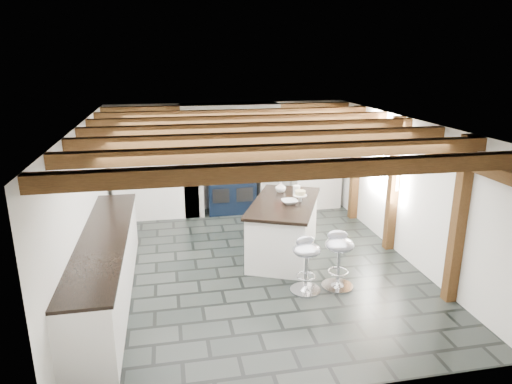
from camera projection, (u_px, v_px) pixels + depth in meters
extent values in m
plane|color=black|center=(255.00, 264.00, 7.37)|extent=(6.00, 6.00, 0.00)
plane|color=white|center=(228.00, 156.00, 9.86)|extent=(5.00, 0.00, 5.00)
plane|color=white|center=(85.00, 207.00, 6.58)|extent=(0.00, 6.00, 6.00)
plane|color=white|center=(404.00, 188.00, 7.50)|extent=(0.00, 6.00, 6.00)
plane|color=white|center=(255.00, 122.00, 6.71)|extent=(6.00, 6.00, 0.00)
cube|color=white|center=(192.00, 170.00, 9.49)|extent=(0.40, 0.60, 1.90)
cube|color=white|center=(267.00, 167.00, 9.78)|extent=(0.40, 0.60, 1.90)
cube|color=brown|center=(230.00, 119.00, 9.33)|extent=(2.10, 0.65, 0.18)
cube|color=white|center=(229.00, 111.00, 9.29)|extent=(2.00, 0.60, 0.31)
cube|color=black|center=(232.00, 118.00, 9.02)|extent=(1.00, 0.03, 0.22)
cube|color=silver|center=(232.00, 118.00, 9.00)|extent=(0.90, 0.01, 0.14)
cube|color=white|center=(145.00, 170.00, 9.30)|extent=(1.30, 0.58, 2.00)
cube|color=white|center=(316.00, 162.00, 9.97)|extent=(1.00, 0.58, 2.00)
cube|color=white|center=(106.00, 268.00, 6.27)|extent=(0.60, 3.80, 0.88)
cube|color=black|center=(103.00, 237.00, 6.14)|extent=(0.64, 3.80, 0.04)
cube|color=white|center=(181.00, 194.00, 9.59)|extent=(0.70, 0.60, 0.88)
cube|color=black|center=(180.00, 173.00, 9.45)|extent=(0.74, 0.64, 0.04)
cube|color=brown|center=(404.00, 140.00, 7.26)|extent=(0.15, 5.80, 0.14)
plane|color=white|center=(388.00, 156.00, 7.95)|extent=(0.00, 0.90, 0.90)
cube|color=brown|center=(307.00, 170.00, 4.29)|extent=(5.00, 0.16, 0.16)
cube|color=brown|center=(284.00, 152.00, 5.10)|extent=(5.00, 0.16, 0.16)
cube|color=brown|center=(267.00, 138.00, 5.92)|extent=(5.00, 0.16, 0.16)
cube|color=brown|center=(255.00, 128.00, 6.73)|extent=(5.00, 0.16, 0.16)
cube|color=brown|center=(245.00, 120.00, 7.55)|extent=(5.00, 0.16, 0.16)
cube|color=brown|center=(237.00, 114.00, 8.36)|extent=(5.00, 0.16, 0.16)
cube|color=brown|center=(230.00, 109.00, 9.18)|extent=(5.00, 0.16, 0.16)
cube|color=brown|center=(459.00, 222.00, 5.98)|extent=(0.15, 0.15, 2.30)
cube|color=brown|center=(393.00, 185.00, 7.67)|extent=(0.15, 0.15, 2.30)
cube|color=brown|center=(355.00, 164.00, 9.18)|extent=(0.15, 0.15, 2.30)
cylinder|color=black|center=(285.00, 146.00, 6.85)|extent=(0.01, 0.01, 0.56)
cylinder|color=white|center=(284.00, 168.00, 6.95)|extent=(0.09, 0.09, 0.22)
cylinder|color=black|center=(283.00, 143.00, 7.14)|extent=(0.01, 0.01, 0.56)
cylinder|color=white|center=(283.00, 163.00, 7.24)|extent=(0.09, 0.09, 0.22)
cylinder|color=black|center=(281.00, 139.00, 7.43)|extent=(0.01, 0.01, 0.56)
cylinder|color=white|center=(281.00, 159.00, 7.53)|extent=(0.09, 0.09, 0.22)
cube|color=black|center=(231.00, 191.00, 9.76)|extent=(1.00, 0.60, 0.90)
ellipsoid|color=silver|center=(219.00, 170.00, 9.57)|extent=(0.28, 0.28, 0.11)
ellipsoid|color=silver|center=(242.00, 169.00, 9.67)|extent=(0.28, 0.28, 0.11)
cylinder|color=silver|center=(233.00, 178.00, 9.35)|extent=(0.95, 0.03, 0.03)
cube|color=black|center=(221.00, 196.00, 9.43)|extent=(0.35, 0.02, 0.30)
cube|color=black|center=(245.00, 195.00, 9.52)|extent=(0.35, 0.02, 0.30)
cube|color=white|center=(284.00, 229.00, 7.64)|extent=(1.57, 2.03, 0.89)
cube|color=black|center=(284.00, 203.00, 7.50)|extent=(1.67, 2.13, 0.05)
imported|color=white|center=(281.00, 187.00, 7.97)|extent=(0.24, 0.24, 0.19)
ellipsoid|color=red|center=(281.00, 178.00, 7.93)|extent=(0.20, 0.20, 0.12)
cylinder|color=white|center=(297.00, 191.00, 7.77)|extent=(0.12, 0.12, 0.18)
imported|color=white|center=(289.00, 202.00, 7.37)|extent=(0.35, 0.35, 0.06)
cylinder|color=white|center=(300.00, 199.00, 7.47)|extent=(0.05, 0.05, 0.10)
cylinder|color=white|center=(300.00, 195.00, 7.46)|extent=(0.22, 0.22, 0.02)
cylinder|color=#C5B584|center=(300.00, 193.00, 7.45)|extent=(0.17, 0.17, 0.07)
cylinder|color=silver|center=(337.00, 286.00, 6.65)|extent=(0.46, 0.46, 0.03)
cone|color=silver|center=(337.00, 283.00, 6.63)|extent=(0.21, 0.21, 0.08)
cylinder|color=silver|center=(338.00, 266.00, 6.55)|extent=(0.05, 0.05, 0.57)
torus|color=silver|center=(338.00, 271.00, 6.58)|extent=(0.29, 0.29, 0.02)
ellipsoid|color=#9C9EAA|center=(340.00, 245.00, 6.46)|extent=(0.50, 0.50, 0.19)
ellipsoid|color=#9C9EAA|center=(339.00, 235.00, 6.53)|extent=(0.31, 0.17, 0.16)
cylinder|color=silver|center=(305.00, 290.00, 6.53)|extent=(0.44, 0.44, 0.03)
cone|color=silver|center=(305.00, 287.00, 6.52)|extent=(0.20, 0.20, 0.08)
cylinder|color=silver|center=(306.00, 270.00, 6.44)|extent=(0.05, 0.05, 0.55)
torus|color=silver|center=(306.00, 276.00, 6.47)|extent=(0.28, 0.28, 0.02)
ellipsoid|color=#9C9EAA|center=(307.00, 250.00, 6.35)|extent=(0.46, 0.46, 0.18)
ellipsoid|color=#9C9EAA|center=(304.00, 241.00, 6.42)|extent=(0.29, 0.16, 0.15)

